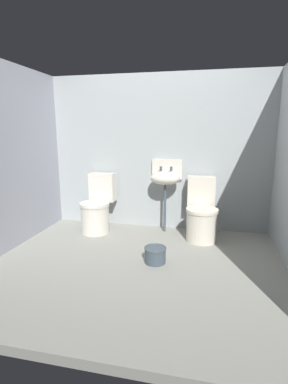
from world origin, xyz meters
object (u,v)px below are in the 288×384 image
at_px(toilet_left, 97,208).
at_px(toilet_right, 201,214).
at_px(bucket, 155,254).
at_px(sink, 166,177).

bearing_deg(toilet_left, toilet_right, -177.87).
bearing_deg(bucket, toilet_right, 61.25).
relative_size(toilet_left, toilet_right, 1.00).
relative_size(sink, bucket, 4.14).
xyz_separation_m(sink, bucket, (0.05, -1.01, -0.66)).
height_order(toilet_left, bucket, toilet_left).
relative_size(toilet_left, bucket, 3.26).
xyz_separation_m(toilet_right, sink, (-0.50, 0.19, 0.43)).
relative_size(toilet_right, bucket, 3.26).
distance_m(toilet_right, sink, 0.69).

